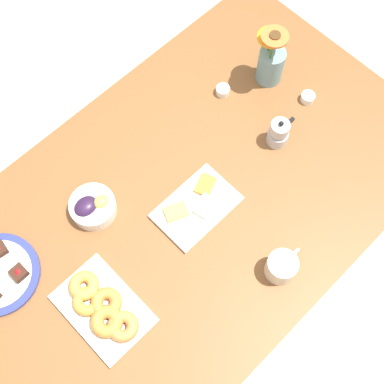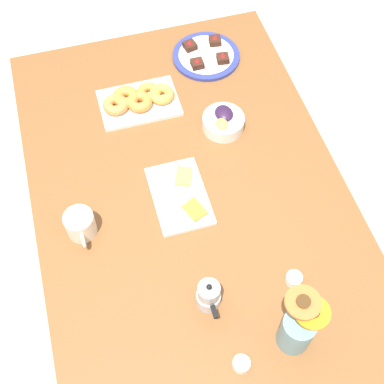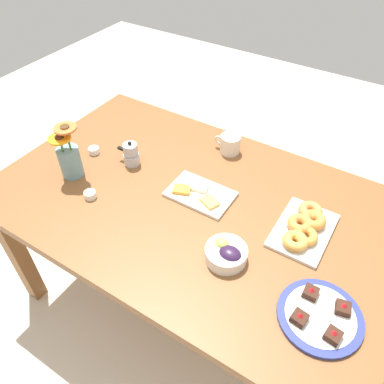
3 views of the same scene
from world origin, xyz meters
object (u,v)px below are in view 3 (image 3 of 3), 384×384
croissant_platter (304,227)px  jam_cup_honey (90,194)px  grape_bowl (226,253)px  flower_vase (69,159)px  moka_pot (131,155)px  cheese_platter (200,194)px  coffee_mug (230,144)px  dining_table (192,214)px  dessert_plate (320,316)px  jam_cup_berry (94,150)px

croissant_platter → jam_cup_honey: 0.84m
grape_bowl → flower_vase: (0.76, -0.04, 0.06)m
moka_pot → cheese_platter: bearing=177.4°
cheese_platter → coffee_mug: bearing=-83.8°
coffee_mug → croissant_platter: bearing=148.4°
coffee_mug → grape_bowl: 0.61m
dining_table → grape_bowl: grape_bowl is taller
cheese_platter → flower_vase: flower_vase is taller
dining_table → cheese_platter: size_ratio=6.15×
dessert_plate → flower_vase: 1.11m
jam_cup_berry → moka_pot: size_ratio=0.40×
grape_bowl → dessert_plate: 0.35m
jam_cup_honey → moka_pot: (-0.01, -0.26, 0.03)m
croissant_platter → jam_cup_berry: croissant_platter is taller
jam_cup_honey → moka_pot: bearing=-91.4°
flower_vase → moka_pot: 0.26m
croissant_platter → flower_vase: flower_vase is taller
moka_pot → dessert_plate: bearing=163.6°
cheese_platter → dessert_plate: (-0.58, 0.26, 0.00)m
jam_cup_berry → croissant_platter: bearing=-176.6°
dining_table → flower_vase: bearing=15.4°
flower_vase → dessert_plate: bearing=175.6°
croissant_platter → jam_cup_honey: (0.79, 0.28, -0.01)m
coffee_mug → croissant_platter: coffee_mug is taller
cheese_platter → flower_vase: (0.53, 0.18, 0.08)m
dining_table → moka_pot: size_ratio=13.45×
jam_cup_berry → flower_vase: bearing=100.4°
grape_bowl → moka_pot: (0.60, -0.24, 0.02)m
grape_bowl → dessert_plate: size_ratio=0.56×
coffee_mug → moka_pot: 0.45m
cheese_platter → jam_cup_berry: 0.55m
cheese_platter → jam_cup_honey: bearing=33.4°
croissant_platter → grape_bowl: bearing=55.0°
jam_cup_honey → dessert_plate: size_ratio=0.19×
jam_cup_berry → dining_table: bearing=178.1°
jam_cup_honey → flower_vase: 0.19m
dining_table → croissant_platter: (-0.44, -0.08, 0.11)m
grape_bowl → jam_cup_honey: 0.61m
croissant_platter → jam_cup_berry: bearing=3.4°
cheese_platter → croissant_platter: (-0.42, -0.04, 0.01)m
moka_pot → croissant_platter: bearing=-178.2°
dining_table → cheese_platter: (-0.01, -0.03, 0.10)m
grape_bowl → moka_pot: size_ratio=1.22×
dessert_plate → jam_cup_berry: bearing=-12.1°
cheese_platter → croissant_platter: 0.42m
dining_table → flower_vase: size_ratio=6.44×
coffee_mug → moka_pot: bearing=43.3°
grape_bowl → croissant_platter: size_ratio=0.52×
coffee_mug → dessert_plate: size_ratio=0.49×
dining_table → jam_cup_honey: bearing=30.5°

